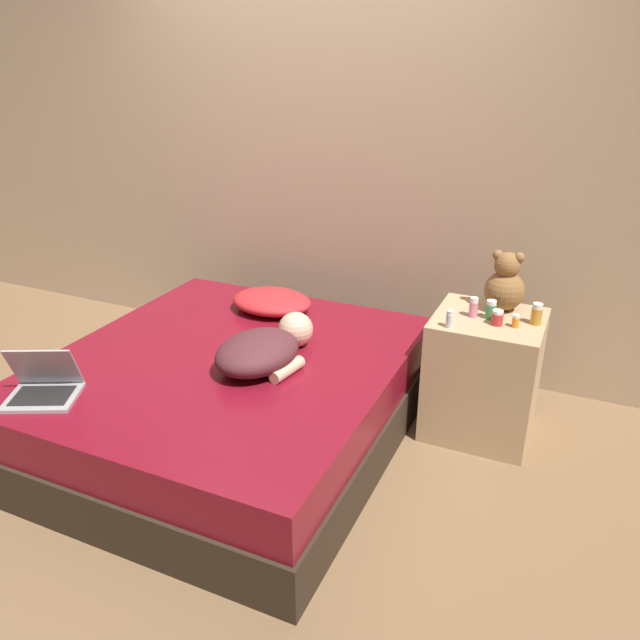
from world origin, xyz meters
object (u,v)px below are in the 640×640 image
at_px(teddy_bear, 505,284).
at_px(bottle_amber, 537,314).
at_px(bottle_clear, 450,319).
at_px(bottle_orange, 516,321).
at_px(bottle_pink, 474,307).
at_px(person_lying, 265,348).
at_px(laptop, 43,386).
at_px(bottle_green, 491,310).
at_px(bottle_red, 497,318).
at_px(pillow, 272,301).

height_order(teddy_bear, bottle_amber, teddy_bear).
bearing_deg(bottle_clear, bottle_orange, 24.58).
bearing_deg(bottle_pink, bottle_orange, -11.62).
xyz_separation_m(person_lying, bottle_orange, (1.06, 0.51, 0.13)).
height_order(laptop, bottle_clear, bottle_clear).
relative_size(teddy_bear, bottle_green, 3.24).
bearing_deg(bottle_red, teddy_bear, 92.34).
xyz_separation_m(bottle_green, bottle_red, (0.04, -0.06, -0.01)).
relative_size(laptop, bottle_green, 3.89).
height_order(laptop, bottle_pink, bottle_pink).
bearing_deg(bottle_amber, bottle_green, -174.23).
distance_m(bottle_pink, bottle_orange, 0.21).
xyz_separation_m(laptop, teddy_bear, (1.69, 1.36, 0.26)).
distance_m(bottle_amber, bottle_red, 0.19).
bearing_deg(bottle_red, bottle_amber, 26.32).
bearing_deg(bottle_green, bottle_orange, -23.28).
bearing_deg(bottle_red, bottle_orange, 4.53).
height_order(bottle_amber, bottle_orange, bottle_amber).
xyz_separation_m(person_lying, teddy_bear, (0.97, 0.71, 0.23)).
bearing_deg(pillow, teddy_bear, 5.14).
bearing_deg(bottle_orange, teddy_bear, 114.99).
xyz_separation_m(bottle_amber, bottle_red, (-0.17, -0.08, -0.02)).
bearing_deg(laptop, teddy_bear, 13.22).
distance_m(bottle_orange, bottle_clear, 0.31).
height_order(person_lying, bottle_pink, bottle_pink).
bearing_deg(bottle_green, bottle_amber, 5.77).
bearing_deg(teddy_bear, bottle_pink, -126.32).
relative_size(pillow, bottle_green, 5.00).
xyz_separation_m(laptop, bottle_clear, (1.50, 1.03, 0.17)).
distance_m(bottle_orange, bottle_green, 0.14).
distance_m(person_lying, teddy_bear, 1.22).
xyz_separation_m(bottle_green, bottle_clear, (-0.15, -0.18, -0.00)).
xyz_separation_m(pillow, bottle_amber, (1.43, -0.01, 0.18)).
relative_size(laptop, bottle_pink, 3.67).
height_order(teddy_bear, bottle_green, teddy_bear).
bearing_deg(laptop, bottle_green, 10.68).
relative_size(teddy_bear, bottle_pink, 3.06).
xyz_separation_m(teddy_bear, bottle_green, (-0.03, -0.14, -0.09)).
height_order(pillow, bottle_green, bottle_green).
bearing_deg(bottle_pink, bottle_amber, 6.50).
distance_m(bottle_amber, bottle_clear, 0.42).
distance_m(pillow, bottle_amber, 1.44).
relative_size(bottle_clear, bottle_red, 1.15).
relative_size(bottle_orange, bottle_clear, 0.75).
relative_size(pillow, bottle_amber, 4.46).
relative_size(bottle_amber, bottle_green, 1.12).
bearing_deg(bottle_orange, bottle_amber, 42.64).
height_order(pillow, person_lying, person_lying).
height_order(bottle_pink, bottle_green, bottle_pink).
relative_size(person_lying, bottle_green, 6.81).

